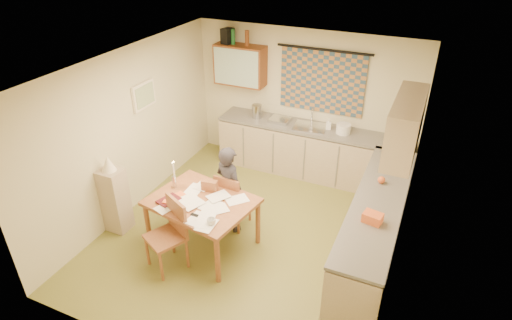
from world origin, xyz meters
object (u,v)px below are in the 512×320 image
at_px(dining_table, 203,222).
at_px(stove, 357,282).
at_px(counter_right, 375,228).
at_px(person, 229,189).
at_px(chair_far, 233,209).
at_px(shelf_stand, 115,200).
at_px(counter_back, 310,151).

bearing_deg(dining_table, stove, 2.22).
bearing_deg(counter_right, dining_table, -161.29).
distance_m(dining_table, person, 0.61).
bearing_deg(stove, person, 158.38).
bearing_deg(person, chair_far, -81.67).
xyz_separation_m(dining_table, shelf_stand, (-1.34, -0.20, 0.12)).
bearing_deg(shelf_stand, stove, -1.72).
relative_size(counter_right, stove, 3.29).
distance_m(counter_back, chair_far, 1.97).
relative_size(counter_right, shelf_stand, 2.94).
distance_m(counter_back, dining_table, 2.56).
bearing_deg(person, stove, 179.37).
height_order(dining_table, person, person).
xyz_separation_m(counter_back, counter_right, (1.45, -1.70, -0.00)).
height_order(dining_table, chair_far, chair_far).
xyz_separation_m(counter_back, shelf_stand, (-2.09, -2.65, 0.05)).
xyz_separation_m(counter_right, dining_table, (-2.20, -0.75, -0.07)).
height_order(chair_far, shelf_stand, shelf_stand).
xyz_separation_m(stove, person, (-2.04, 0.81, 0.23)).
distance_m(counter_right, shelf_stand, 3.66).
bearing_deg(counter_back, person, -106.87).
height_order(counter_right, shelf_stand, shelf_stand).
bearing_deg(shelf_stand, dining_table, 8.48).
height_order(counter_back, counter_right, same).
xyz_separation_m(chair_far, shelf_stand, (-1.52, -0.77, 0.22)).
height_order(counter_right, person, person).
height_order(stove, chair_far, chair_far).
bearing_deg(counter_right, chair_far, -175.12).
relative_size(stove, person, 0.67).
xyz_separation_m(stove, shelf_stand, (-3.54, 0.11, 0.05)).
height_order(chair_far, person, person).
bearing_deg(counter_right, counter_back, 130.45).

